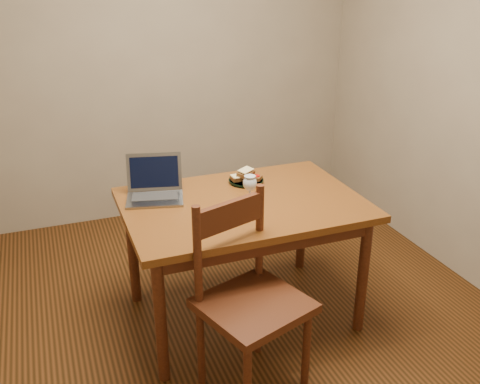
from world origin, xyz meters
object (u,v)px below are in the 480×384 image
object	(u,v)px
chair	(250,292)
milk_glass	(250,188)
plate	(246,181)
laptop	(155,186)
table	(243,215)

from	to	relation	value
chair	milk_glass	size ratio (longest dim) A/B	3.87
chair	milk_glass	xyz separation A→B (m)	(0.21, 0.54, 0.28)
chair	milk_glass	bearing A→B (deg)	49.81
plate	laptop	size ratio (longest dim) A/B	0.57
chair	plate	xyz separation A→B (m)	(0.29, 0.80, 0.21)
table	chair	distance (m)	0.59
table	chair	xyz separation A→B (m)	(-0.18, -0.55, -0.12)
milk_glass	plate	bearing A→B (deg)	72.78
plate	milk_glass	size ratio (longest dim) A/B	1.40
plate	milk_glass	distance (m)	0.28
table	milk_glass	xyz separation A→B (m)	(0.04, -0.01, 0.16)
chair	plate	world-z (taller)	chair
chair	laptop	distance (m)	0.87
milk_glass	laptop	world-z (taller)	laptop
chair	laptop	world-z (taller)	laptop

